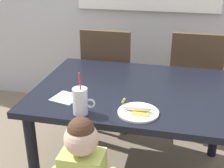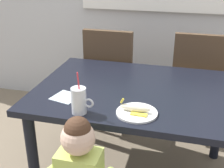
{
  "view_description": "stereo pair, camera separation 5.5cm",
  "coord_description": "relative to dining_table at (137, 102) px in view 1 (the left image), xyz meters",
  "views": [
    {
      "loc": [
        0.24,
        -1.79,
        1.55
      ],
      "look_at": [
        -0.15,
        -0.1,
        0.78
      ],
      "focal_mm": 48.46,
      "sensor_mm": 36.0,
      "label": 1
    },
    {
      "loc": [
        0.29,
        -1.78,
        1.55
      ],
      "look_at": [
        -0.15,
        -0.1,
        0.78
      ],
      "focal_mm": 48.46,
      "sensor_mm": 36.0,
      "label": 2
    }
  ],
  "objects": [
    {
      "name": "dining_chair_right",
      "position": [
        0.39,
        0.73,
        -0.09
      ],
      "size": [
        0.44,
        0.45,
        0.96
      ],
      "rotation": [
        0.0,
        0.0,
        3.14
      ],
      "color": "#4C3826",
      "rests_on": "ground"
    },
    {
      "name": "dining_chair_left",
      "position": [
        -0.35,
        0.66,
        -0.09
      ],
      "size": [
        0.44,
        0.45,
        0.96
      ],
      "rotation": [
        0.0,
        0.0,
        3.14
      ],
      "color": "#4C3826",
      "rests_on": "ground"
    },
    {
      "name": "peeled_banana",
      "position": [
        0.05,
        -0.32,
        0.13
      ],
      "size": [
        0.17,
        0.11,
        0.07
      ],
      "rotation": [
        0.0,
        0.0,
        -0.06
      ],
      "color": "#F4EAC6",
      "rests_on": "snack_plate"
    },
    {
      "name": "milk_cup",
      "position": [
        -0.26,
        -0.39,
        0.16
      ],
      "size": [
        0.13,
        0.08,
        0.25
      ],
      "color": "silver",
      "rests_on": "dining_table"
    },
    {
      "name": "paper_napkin",
      "position": [
        -0.41,
        -0.23,
        0.1
      ],
      "size": [
        0.18,
        0.18,
        0.0
      ],
      "primitive_type": "cube",
      "rotation": [
        0.0,
        0.0,
        -0.24
      ],
      "color": "silver",
      "rests_on": "dining_table"
    },
    {
      "name": "dining_table",
      "position": [
        0.0,
        0.0,
        0.0
      ],
      "size": [
        1.33,
        0.96,
        0.72
      ],
      "color": "black",
      "rests_on": "ground"
    },
    {
      "name": "snack_plate",
      "position": [
        0.05,
        -0.32,
        0.1
      ],
      "size": [
        0.23,
        0.23,
        0.01
      ],
      "primitive_type": "cylinder",
      "color": "white",
      "rests_on": "dining_table"
    }
  ]
}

